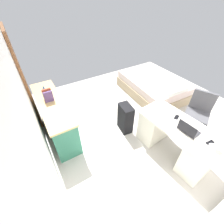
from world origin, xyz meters
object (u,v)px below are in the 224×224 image
bed (153,86)px  desk_lamp (218,133)px  suitcase_black (125,118)px  cell_phone_near_laptop (210,143)px  office_chair (196,115)px  computer_mouse (175,121)px  laptop (188,130)px  desk (175,139)px  figurine_small (44,88)px  credenza (55,117)px  cell_phone_by_mouse (177,117)px

bed → desk_lamp: bearing=154.0°
suitcase_black → cell_phone_near_laptop: 1.61m
suitcase_black → office_chair: bearing=-113.4°
computer_mouse → desk_lamp: desk_lamp is taller
suitcase_black → laptop: size_ratio=2.04×
suitcase_black → desk: bearing=-148.5°
desk → desk_lamp: (-0.51, -0.04, 0.61)m
laptop → suitcase_black: bearing=19.0°
figurine_small → desk_lamp: bearing=-147.3°
credenza → cell_phone_near_laptop: credenza is taller
desk → suitcase_black: size_ratio=2.23×
credenza → laptop: (-1.91, -1.69, 0.39)m
bed → cell_phone_near_laptop: bearing=154.5°
desk → cell_phone_by_mouse: 0.41m
bed → figurine_small: bearing=80.6°
computer_mouse → desk_lamp: size_ratio=0.29×
office_chair → bed: office_chair is taller
office_chair → bed: bearing=-10.2°
suitcase_black → cell_phone_by_mouse: bearing=-139.2°
laptop → desk_lamp: desk_lamp is taller
desk → computer_mouse: bearing=7.4°
bed → cell_phone_by_mouse: 1.99m
desk_lamp → laptop: bearing=12.5°
cell_phone_near_laptop → cell_phone_by_mouse: 0.66m
figurine_small → computer_mouse: bearing=-141.4°
laptop → desk: bearing=-12.2°
cell_phone_by_mouse → office_chair: bearing=-111.7°
desk → office_chair: 0.89m
suitcase_black → desk_lamp: size_ratio=1.93×
bed → credenza: bearing=90.6°
suitcase_black → computer_mouse: computer_mouse is taller
credenza → cell_phone_near_laptop: (-2.24, -1.80, 0.35)m
credenza → cell_phone_near_laptop: size_ratio=13.24×
laptop → cell_phone_near_laptop: bearing=-161.8°
office_chair → laptop: size_ratio=2.88×
bed → cell_phone_near_laptop: cell_phone_near_laptop is taller
credenza → figurine_small: size_ratio=16.36×
credenza → desk: bearing=-135.3°
office_chair → credenza: (1.56, 2.60, -0.02)m
desk → figurine_small: bearing=37.5°
office_chair → cell_phone_by_mouse: size_ratio=6.91×
cell_phone_near_laptop → desk_lamp: (-0.02, 0.03, 0.25)m
laptop → computer_mouse: 0.27m
credenza → bed: (0.03, -2.88, -0.16)m
desk → credenza: credenza is taller
desk_lamp → suitcase_black: bearing=17.5°
desk → laptop: size_ratio=4.56×
figurine_small → cell_phone_near_laptop: bearing=-146.7°
desk_lamp → figurine_small: size_ratio=3.14×
bed → suitcase_black: 1.77m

